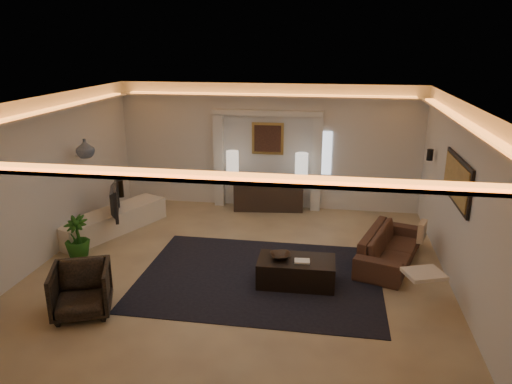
% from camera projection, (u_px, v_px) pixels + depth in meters
% --- Properties ---
extents(floor, '(7.00, 7.00, 0.00)m').
position_uv_depth(floor, '(239.00, 270.00, 8.36)').
color(floor, tan).
rests_on(floor, ground).
extents(ceiling, '(7.00, 7.00, 0.00)m').
position_uv_depth(ceiling, '(237.00, 102.00, 7.50)').
color(ceiling, white).
rests_on(ceiling, ground).
extents(wall_back, '(7.00, 0.00, 7.00)m').
position_uv_depth(wall_back, '(268.00, 147.00, 11.22)').
color(wall_back, silver).
rests_on(wall_back, ground).
extents(wall_front, '(7.00, 0.00, 7.00)m').
position_uv_depth(wall_front, '(166.00, 297.00, 4.63)').
color(wall_front, silver).
rests_on(wall_front, ground).
extents(wall_left, '(0.00, 7.00, 7.00)m').
position_uv_depth(wall_left, '(43.00, 181.00, 8.47)').
color(wall_left, silver).
rests_on(wall_left, ground).
extents(wall_right, '(0.00, 7.00, 7.00)m').
position_uv_depth(wall_right, '(462.00, 202.00, 7.38)').
color(wall_right, silver).
rests_on(wall_right, ground).
extents(cove_soffit, '(7.00, 7.00, 0.04)m').
position_uv_depth(cove_soffit, '(237.00, 120.00, 7.58)').
color(cove_soffit, silver).
rests_on(cove_soffit, ceiling).
extents(daylight_slit, '(0.25, 0.03, 1.00)m').
position_uv_depth(daylight_slit, '(326.00, 153.00, 11.02)').
color(daylight_slit, white).
rests_on(daylight_slit, wall_back).
extents(area_rug, '(4.00, 3.00, 0.01)m').
position_uv_depth(area_rug, '(260.00, 277.00, 8.11)').
color(area_rug, black).
rests_on(area_rug, ground).
extents(pilaster_left, '(0.22, 0.20, 2.20)m').
position_uv_depth(pilaster_left, '(219.00, 160.00, 11.41)').
color(pilaster_left, silver).
rests_on(pilaster_left, ground).
extents(pilaster_right, '(0.22, 0.20, 2.20)m').
position_uv_depth(pilaster_right, '(317.00, 164.00, 11.05)').
color(pilaster_right, silver).
rests_on(pilaster_right, ground).
extents(alcove_header, '(2.52, 0.20, 0.12)m').
position_uv_depth(alcove_header, '(267.00, 113.00, 10.89)').
color(alcove_header, silver).
rests_on(alcove_header, wall_back).
extents(painting_frame, '(0.74, 0.04, 0.74)m').
position_uv_depth(painting_frame, '(268.00, 139.00, 11.14)').
color(painting_frame, tan).
rests_on(painting_frame, wall_back).
extents(painting_canvas, '(0.62, 0.02, 0.62)m').
position_uv_depth(painting_canvas, '(268.00, 139.00, 11.11)').
color(painting_canvas, '#4C2D1E').
rests_on(painting_canvas, wall_back).
extents(art_panel_frame, '(0.04, 1.64, 0.74)m').
position_uv_depth(art_panel_frame, '(457.00, 180.00, 7.59)').
color(art_panel_frame, black).
rests_on(art_panel_frame, wall_right).
extents(art_panel_gold, '(0.02, 1.50, 0.62)m').
position_uv_depth(art_panel_gold, '(456.00, 180.00, 7.60)').
color(art_panel_gold, tan).
rests_on(art_panel_gold, wall_right).
extents(wall_sconce, '(0.12, 0.12, 0.22)m').
position_uv_depth(wall_sconce, '(430.00, 155.00, 9.40)').
color(wall_sconce, black).
rests_on(wall_sconce, wall_right).
extents(wall_niche, '(0.10, 0.55, 0.04)m').
position_uv_depth(wall_niche, '(85.00, 153.00, 9.72)').
color(wall_niche, silver).
rests_on(wall_niche, wall_left).
extents(console, '(1.64, 0.67, 0.80)m').
position_uv_depth(console, '(269.00, 193.00, 11.29)').
color(console, black).
rests_on(console, ground).
extents(lamp_left, '(0.36, 0.36, 0.63)m').
position_uv_depth(lamp_left, '(233.00, 166.00, 10.98)').
color(lamp_left, '#F1DEC3').
rests_on(lamp_left, console).
extents(lamp_right, '(0.30, 0.30, 0.64)m').
position_uv_depth(lamp_right, '(301.00, 169.00, 10.73)').
color(lamp_right, white).
rests_on(lamp_right, console).
extents(media_ledge, '(1.59, 2.55, 0.47)m').
position_uv_depth(media_ledge, '(112.00, 221.00, 10.00)').
color(media_ledge, beige).
rests_on(media_ledge, ground).
extents(tv, '(1.08, 0.58, 0.64)m').
position_uv_depth(tv, '(111.00, 201.00, 9.58)').
color(tv, black).
rests_on(tv, media_ledge).
extents(figurine, '(0.16, 0.16, 0.38)m').
position_uv_depth(figurine, '(120.00, 189.00, 10.77)').
color(figurine, black).
rests_on(figurine, media_ledge).
extents(ginger_jar, '(0.42, 0.42, 0.36)m').
position_uv_depth(ginger_jar, '(85.00, 148.00, 9.16)').
color(ginger_jar, '#3C5464').
rests_on(ginger_jar, wall_niche).
extents(plant, '(0.48, 0.48, 0.79)m').
position_uv_depth(plant, '(77.00, 237.00, 8.76)').
color(plant, '#1C4E11').
rests_on(plant, ground).
extents(sofa, '(2.16, 1.36, 0.59)m').
position_uv_depth(sofa, '(390.00, 247.00, 8.58)').
color(sofa, '#41281E').
rests_on(sofa, ground).
extents(throw_blanket, '(0.66, 0.60, 0.06)m').
position_uv_depth(throw_blanket, '(424.00, 274.00, 7.04)').
color(throw_blanket, silver).
rests_on(throw_blanket, sofa).
extents(throw_pillow, '(0.22, 0.37, 0.36)m').
position_uv_depth(throw_pillow, '(422.00, 231.00, 8.62)').
color(throw_pillow, '#CDAD88').
rests_on(throw_pillow, sofa).
extents(coffee_table, '(1.25, 0.70, 0.46)m').
position_uv_depth(coffee_table, '(296.00, 272.00, 7.84)').
color(coffee_table, black).
rests_on(coffee_table, ground).
extents(bowl, '(0.42, 0.42, 0.08)m').
position_uv_depth(bowl, '(280.00, 257.00, 7.81)').
color(bowl, '#302319').
rests_on(bowl, coffee_table).
extents(magazine, '(0.26, 0.19, 0.03)m').
position_uv_depth(magazine, '(302.00, 263.00, 7.68)').
color(magazine, white).
rests_on(magazine, coffee_table).
extents(armchair, '(1.03, 1.05, 0.74)m').
position_uv_depth(armchair, '(81.00, 290.00, 6.94)').
color(armchair, black).
rests_on(armchair, ground).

